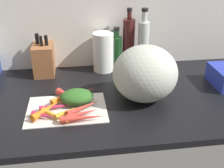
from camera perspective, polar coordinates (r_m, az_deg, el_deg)
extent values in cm
cube|color=black|center=(136.87, 0.07, -2.67)|extent=(170.00, 80.00, 3.00)
cube|color=silver|center=(161.18, -1.86, 14.02)|extent=(170.00, 3.00, 60.00)
cube|color=beige|center=(125.50, -9.28, -5.07)|extent=(35.18, 25.62, 0.80)
cone|color=orange|center=(117.66, -11.32, -6.68)|extent=(14.09, 14.21, 2.61)
cone|color=#B2264C|center=(124.99, -10.84, -4.53)|extent=(17.29, 3.58, 2.30)
cone|color=orange|center=(123.32, -13.22, -5.02)|extent=(13.57, 15.38, 3.17)
cone|color=red|center=(118.42, -6.10, -6.04)|extent=(14.31, 6.77, 2.49)
cone|color=red|center=(130.65, -8.71, -2.59)|extent=(13.59, 14.73, 3.30)
cone|color=red|center=(129.17, -6.53, -2.78)|extent=(14.94, 9.21, 3.41)
cone|color=orange|center=(120.27, -9.51, -5.73)|extent=(10.04, 8.48, 2.44)
cone|color=red|center=(114.99, -6.16, -6.96)|extent=(18.06, 3.61, 3.14)
cone|color=red|center=(122.40, -5.86, -4.76)|extent=(15.90, 11.35, 2.72)
cone|color=#B2264C|center=(119.76, -13.93, -6.28)|extent=(10.73, 6.69, 2.76)
cone|color=orange|center=(132.85, -7.00, -2.07)|extent=(16.68, 11.75, 2.73)
cone|color=orange|center=(130.88, -10.21, -2.77)|extent=(11.30, 10.26, 2.87)
ellipsoid|color=#2D6023|center=(127.09, -7.27, -2.60)|extent=(14.97, 11.52, 6.34)
ellipsoid|color=#B2B7A8|center=(127.17, 6.82, 2.13)|extent=(29.89, 27.97, 26.39)
cube|color=brown|center=(159.44, -13.85, 5.00)|extent=(10.94, 16.91, 17.12)
cylinder|color=black|center=(158.00, -15.17, 9.01)|extent=(2.18, 2.18, 5.50)
cylinder|color=black|center=(153.39, -14.39, 8.57)|extent=(1.52, 1.52, 5.50)
cylinder|color=black|center=(154.00, -13.41, 8.75)|extent=(1.82, 1.82, 5.50)
cylinder|color=white|center=(157.96, -1.81, 6.58)|extent=(11.57, 11.57, 22.21)
cylinder|color=#19421E|center=(160.86, 0.91, 6.36)|extent=(6.16, 6.16, 18.97)
cylinder|color=#19421E|center=(157.12, 0.94, 10.31)|extent=(2.88, 2.88, 4.18)
cylinder|color=black|center=(156.31, 0.95, 11.32)|extent=(3.31, 3.31, 1.60)
cylinder|color=#471919|center=(160.75, 3.43, 8.17)|extent=(6.82, 6.82, 28.85)
cylinder|color=#471919|center=(156.14, 3.61, 13.98)|extent=(2.49, 2.49, 4.56)
cylinder|color=black|center=(155.47, 3.64, 15.08)|extent=(2.87, 2.87, 1.60)
cylinder|color=silver|center=(159.47, 6.39, 7.71)|extent=(6.17, 6.17, 27.90)
cylinder|color=silver|center=(154.72, 6.72, 13.62)|extent=(3.06, 3.06, 5.87)
cylinder|color=black|center=(153.90, 6.80, 14.97)|extent=(3.52, 3.52, 1.60)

